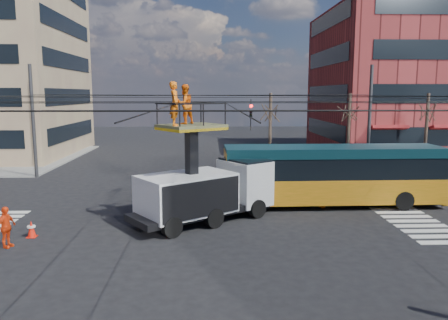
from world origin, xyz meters
TOP-DOWN VIEW (x-y plane):
  - ground at (0.00, 0.00)m, footprint 120.00×120.00m
  - sidewalk_ne at (21.00, 21.00)m, footprint 18.00×18.00m
  - crosswalks at (0.00, 0.00)m, footprint 22.40×22.40m
  - building_ne at (21.98, 23.98)m, footprint 20.06×16.06m
  - overhead_network at (-0.07, 0.40)m, footprint 24.24×24.24m
  - tree_a at (5.00, 13.50)m, footprint 2.00×2.00m
  - tree_b at (11.00, 13.50)m, footprint 2.00×2.00m
  - tree_c at (17.00, 13.50)m, footprint 2.00×2.00m
  - utility_truck at (0.21, 0.90)m, footprint 7.02×5.97m
  - city_bus at (6.94, 3.48)m, footprint 11.55×2.78m
  - traffic_cone at (-7.12, -1.29)m, footprint 0.36×0.36m
  - worker_ground at (-7.59, -2.53)m, footprint 0.69×1.04m
  - flagger at (6.32, 3.01)m, footprint 1.06×1.31m

SIDE VIEW (x-z plane):
  - ground at x=0.00m, z-range 0.00..0.00m
  - crosswalks at x=0.00m, z-range 0.00..0.02m
  - sidewalk_ne at x=21.00m, z-range 0.00..0.12m
  - traffic_cone at x=-7.12m, z-range 0.00..0.71m
  - worker_ground at x=-7.59m, z-range 0.00..1.64m
  - flagger at x=6.32m, z-range 0.00..1.76m
  - city_bus at x=6.94m, z-range 0.12..3.32m
  - utility_truck at x=0.21m, z-range -1.15..5.33m
  - overhead_network at x=-0.07m, z-range 0.29..8.29m
  - tree_a at x=5.00m, z-range 1.63..7.63m
  - tree_b at x=11.00m, z-range 1.63..7.63m
  - tree_c at x=17.00m, z-range 1.63..7.63m
  - building_ne at x=21.98m, z-range 0.00..14.00m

